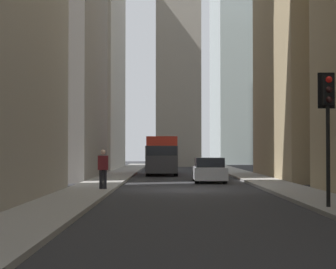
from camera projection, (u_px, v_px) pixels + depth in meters
ground_plane at (189, 190)px, 26.57m from camera, size 135.00×135.00×0.00m
sidewalk_right at (92, 189)px, 26.57m from camera, size 90.00×2.20×0.14m
sidewalk_left at (287, 189)px, 26.58m from camera, size 90.00×2.20×0.14m
building_right_far at (67, 45)px, 54.97m from camera, size 16.43×10.00×23.79m
delivery_truck at (162, 155)px, 42.75m from camera, size 6.46×2.25×2.84m
sedan_silver at (209, 171)px, 33.14m from camera, size 4.30×1.78×1.42m
traffic_light_foreground at (328, 108)px, 17.43m from camera, size 0.43×0.52×4.08m
pedestrian at (103, 167)px, 25.39m from camera, size 0.26×0.44×1.73m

